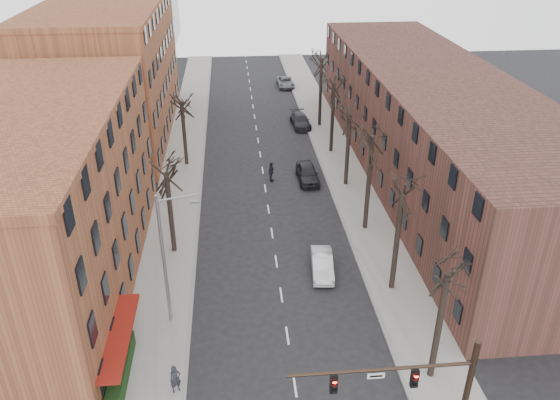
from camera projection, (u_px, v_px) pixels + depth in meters
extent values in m
cube|color=gray|center=(184.00, 160.00, 56.39)|extent=(4.00, 90.00, 0.15)
cube|color=gray|center=(336.00, 155.00, 57.68)|extent=(4.00, 90.00, 0.15)
cube|color=brown|center=(32.00, 206.00, 35.39)|extent=(12.00, 26.00, 12.00)
cube|color=brown|center=(111.00, 73.00, 60.38)|extent=(12.00, 28.00, 14.00)
cube|color=#502B25|center=(432.00, 125.00, 51.61)|extent=(12.00, 50.00, 10.00)
cube|color=maroon|center=(126.00, 370.00, 30.85)|extent=(1.20, 7.00, 0.15)
cube|color=#1B3412|center=(120.00, 375.00, 29.66)|extent=(0.80, 6.00, 1.00)
cylinder|color=black|center=(381.00, 369.00, 22.88)|extent=(8.00, 0.16, 0.16)
cube|color=black|center=(414.00, 378.00, 23.30)|extent=(0.32, 0.22, 0.95)
cube|color=black|center=(334.00, 384.00, 23.02)|extent=(0.32, 0.22, 0.95)
cube|color=silver|center=(376.00, 376.00, 23.02)|extent=(0.75, 0.04, 0.28)
cylinder|color=slate|center=(164.00, 262.00, 32.42)|extent=(0.20, 0.20, 9.00)
cylinder|color=slate|center=(176.00, 198.00, 30.48)|extent=(2.39, 0.12, 0.46)
cube|color=slate|center=(195.00, 202.00, 30.70)|extent=(0.50, 0.22, 0.14)
imported|color=#BABCC2|center=(322.00, 264.00, 38.85)|extent=(1.83, 4.30, 1.38)
imported|color=black|center=(307.00, 173.00, 51.99)|extent=(2.00, 4.73, 1.60)
imported|color=black|center=(300.00, 121.00, 65.09)|extent=(2.28, 5.07, 1.44)
imported|color=slate|center=(285.00, 82.00, 79.62)|extent=(2.42, 4.97, 1.36)
imported|color=black|center=(175.00, 379.00, 28.97)|extent=(0.73, 0.62, 1.70)
imported|color=black|center=(123.00, 341.00, 31.42)|extent=(1.15, 1.12, 1.87)
imported|color=black|center=(271.00, 172.00, 51.80)|extent=(0.92, 1.25, 1.96)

